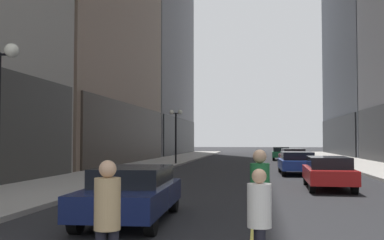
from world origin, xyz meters
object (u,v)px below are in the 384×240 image
(car_red, at_px, (328,171))
(pedestrian_in_green_parka, at_px, (260,193))
(street_lamp_left_far, at_px, (176,124))
(car_maroon, at_px, (293,156))
(pedestrian_in_white_shirt, at_px, (259,217))
(pedestrian_in_tan_trench, at_px, (107,216))
(car_green, at_px, (281,153))
(car_navy, at_px, (132,192))
(car_blue, at_px, (297,162))

(car_red, bearing_deg, pedestrian_in_green_parka, -103.90)
(pedestrian_in_green_parka, xyz_separation_m, street_lamp_left_far, (-6.52, 28.27, 2.19))
(car_maroon, xyz_separation_m, pedestrian_in_white_shirt, (-2.75, -31.38, 0.20))
(car_red, bearing_deg, pedestrian_in_tan_trench, -109.10)
(car_green, xyz_separation_m, pedestrian_in_tan_trench, (-4.24, -41.61, 0.29))
(car_red, height_order, pedestrian_in_green_parka, pedestrian_in_green_parka)
(car_green, xyz_separation_m, street_lamp_left_far, (-8.81, -10.94, 2.54))
(car_green, distance_m, pedestrian_in_white_shirt, 40.87)
(pedestrian_in_green_parka, relative_size, pedestrian_in_tan_trench, 1.06)
(pedestrian_in_white_shirt, bearing_deg, car_maroon, 84.98)
(car_green, bearing_deg, car_navy, -98.47)
(pedestrian_in_white_shirt, height_order, street_lamp_left_far, street_lamp_left_far)
(pedestrian_in_green_parka, bearing_deg, car_blue, 83.53)
(car_navy, relative_size, street_lamp_left_far, 1.05)
(car_navy, height_order, pedestrian_in_green_parka, pedestrian_in_green_parka)
(pedestrian_in_green_parka, bearing_deg, car_red, 76.10)
(car_blue, bearing_deg, car_navy, -107.86)
(car_red, height_order, street_lamp_left_far, street_lamp_left_far)
(car_navy, bearing_deg, car_red, 54.76)
(pedestrian_in_white_shirt, distance_m, street_lamp_left_far, 30.65)
(car_blue, bearing_deg, car_maroon, 87.05)
(car_navy, distance_m, pedestrian_in_green_parka, 4.29)
(car_green, bearing_deg, car_maroon, -87.31)
(car_navy, bearing_deg, street_lamp_left_far, 97.67)
(car_red, relative_size, car_green, 1.04)
(street_lamp_left_far, bearing_deg, pedestrian_in_tan_trench, -81.53)
(car_blue, distance_m, car_maroon, 10.39)
(pedestrian_in_tan_trench, relative_size, street_lamp_left_far, 0.39)
(car_maroon, height_order, street_lamp_left_far, street_lamp_left_far)
(car_red, height_order, pedestrian_in_tan_trench, pedestrian_in_tan_trench)
(car_red, bearing_deg, car_maroon, 90.18)
(car_navy, relative_size, pedestrian_in_green_parka, 2.56)
(car_maroon, xyz_separation_m, pedestrian_in_tan_trench, (-4.69, -32.19, 0.29))
(car_navy, height_order, car_blue, same)
(car_red, relative_size, pedestrian_in_white_shirt, 3.01)
(car_maroon, bearing_deg, pedestrian_in_white_shirt, -95.02)
(car_maroon, bearing_deg, car_red, -89.82)
(pedestrian_in_tan_trench, distance_m, street_lamp_left_far, 31.09)
(car_maroon, relative_size, pedestrian_in_white_shirt, 3.08)
(car_blue, bearing_deg, street_lamp_left_far, 134.55)
(car_maroon, relative_size, pedestrian_in_green_parka, 2.68)
(car_blue, relative_size, street_lamp_left_far, 1.06)
(pedestrian_in_tan_trench, height_order, street_lamp_left_far, street_lamp_left_far)
(car_green, relative_size, street_lamp_left_far, 1.04)
(car_blue, relative_size, pedestrian_in_green_parka, 2.59)
(car_navy, xyz_separation_m, pedestrian_in_green_parka, (3.10, -2.94, 0.35))
(car_blue, height_order, pedestrian_in_tan_trench, pedestrian_in_tan_trench)
(car_navy, height_order, car_maroon, same)
(pedestrian_in_white_shirt, bearing_deg, car_navy, 124.21)
(pedestrian_in_green_parka, relative_size, street_lamp_left_far, 0.41)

